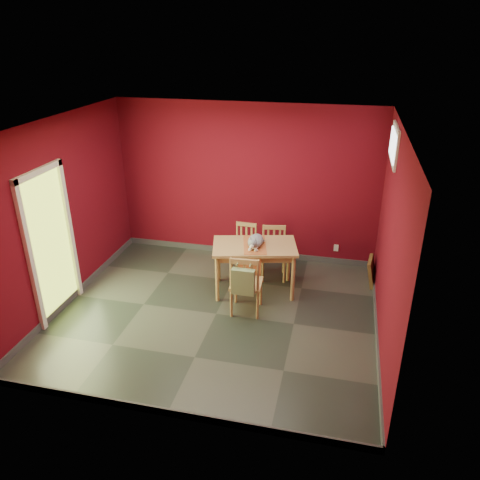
% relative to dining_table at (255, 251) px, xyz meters
% --- Properties ---
extents(ground, '(4.50, 4.50, 0.00)m').
position_rel_dining_table_xyz_m(ground, '(-0.40, -0.78, -0.68)').
color(ground, '#2D342D').
rests_on(ground, ground).
extents(room_shell, '(4.50, 4.50, 4.50)m').
position_rel_dining_table_xyz_m(room_shell, '(-0.40, -0.78, -0.63)').
color(room_shell, '#5B0915').
rests_on(room_shell, ground).
extents(doorway, '(0.06, 1.01, 2.13)m').
position_rel_dining_table_xyz_m(doorway, '(-2.63, -1.18, 0.44)').
color(doorway, '#B7D838').
rests_on(doorway, ground).
extents(window, '(0.05, 0.90, 0.50)m').
position_rel_dining_table_xyz_m(window, '(1.83, 0.22, 1.67)').
color(window, white).
rests_on(window, room_shell).
extents(outlet_plate, '(0.08, 0.02, 0.12)m').
position_rel_dining_table_xyz_m(outlet_plate, '(1.20, 1.21, -0.38)').
color(outlet_plate, silver).
rests_on(outlet_plate, room_shell).
extents(dining_table, '(1.39, 1.00, 0.78)m').
position_rel_dining_table_xyz_m(dining_table, '(0.00, 0.00, 0.00)').
color(dining_table, tan).
rests_on(dining_table, ground).
extents(table_runner, '(0.48, 0.76, 0.35)m').
position_rel_dining_table_xyz_m(table_runner, '(0.00, -0.12, 0.04)').
color(table_runner, '#AE592C').
rests_on(table_runner, dining_table).
extents(chair_far_left, '(0.39, 0.39, 0.81)m').
position_rel_dining_table_xyz_m(chair_far_left, '(-0.30, 0.65, -0.27)').
color(chair_far_left, tan).
rests_on(chair_far_left, ground).
extents(chair_far_right, '(0.47, 0.47, 0.86)m').
position_rel_dining_table_xyz_m(chair_far_right, '(0.22, 0.52, -0.25)').
color(chair_far_right, tan).
rests_on(chair_far_right, ground).
extents(chair_near, '(0.46, 0.46, 0.93)m').
position_rel_dining_table_xyz_m(chair_near, '(0.01, -0.63, -0.21)').
color(chair_near, tan).
rests_on(chair_near, ground).
extents(tote_bag, '(0.32, 0.19, 0.44)m').
position_rel_dining_table_xyz_m(tote_bag, '(0.01, -0.86, -0.06)').
color(tote_bag, '#728B59').
rests_on(tote_bag, chair_near).
extents(cat, '(0.42, 0.53, 0.23)m').
position_rel_dining_table_xyz_m(cat, '(0.02, -0.03, 0.21)').
color(cat, slate).
rests_on(cat, table_runner).
extents(picture_frame, '(0.20, 0.45, 0.44)m').
position_rel_dining_table_xyz_m(picture_frame, '(1.79, 0.63, -0.47)').
color(picture_frame, brown).
rests_on(picture_frame, ground).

